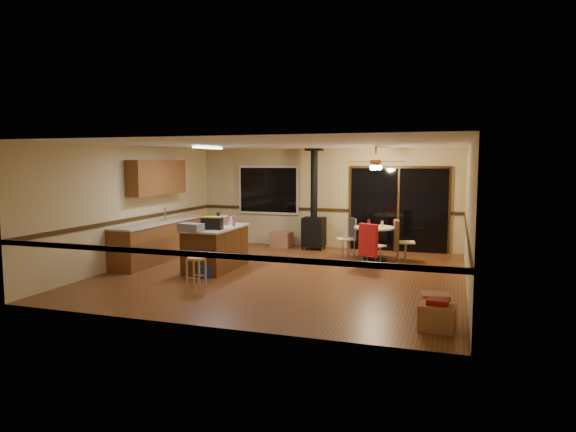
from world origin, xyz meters
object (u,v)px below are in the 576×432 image
at_px(toolbox_grey, 191,227).
at_px(blue_bucket, 205,272).
at_px(chair_left, 350,233).
at_px(chair_near, 369,240).
at_px(bar_stool, 196,273).
at_px(box_under_window, 281,240).
at_px(dining_table, 374,237).
at_px(box_corner_b, 435,304).
at_px(box_corner_a, 437,317).
at_px(kitchen_island, 216,248).
at_px(wood_stove, 314,221).
at_px(chair_right, 398,236).
at_px(toolbox_black, 212,224).

relative_size(toolbox_grey, blue_bucket, 1.77).
height_order(chair_left, chair_near, same).
relative_size(bar_stool, chair_near, 0.82).
bearing_deg(box_under_window, bar_stool, -89.65).
relative_size(dining_table, box_corner_b, 2.37).
bearing_deg(box_corner_b, blue_bucket, 165.24).
relative_size(box_under_window, box_corner_a, 1.08).
bearing_deg(toolbox_grey, dining_table, 40.44).
bearing_deg(dining_table, chair_left, 165.96).
xyz_separation_m(blue_bucket, dining_table, (2.89, 2.79, 0.42)).
xyz_separation_m(kitchen_island, toolbox_grey, (-0.18, -0.72, 0.52)).
distance_m(wood_stove, chair_left, 1.43).
height_order(dining_table, box_corner_b, dining_table).
height_order(blue_bucket, box_corner_b, box_corner_b).
height_order(blue_bucket, chair_right, chair_right).
height_order(kitchen_island, box_corner_a, kitchen_island).
xyz_separation_m(toolbox_grey, bar_stool, (0.61, -0.93, -0.69)).
height_order(wood_stove, box_under_window, wood_stove).
bearing_deg(chair_right, box_under_window, 161.26).
xyz_separation_m(toolbox_black, box_under_window, (0.30, 3.44, -0.81)).
bearing_deg(chair_right, blue_bucket, -140.52).
height_order(toolbox_grey, box_corner_a, toolbox_grey).
distance_m(bar_stool, chair_near, 3.85).
height_order(wood_stove, box_corner_b, wood_stove).
bearing_deg(toolbox_grey, kitchen_island, 75.61).
distance_m(wood_stove, chair_near, 2.58).
bearing_deg(toolbox_black, toolbox_grey, -126.35).
xyz_separation_m(toolbox_grey, chair_near, (3.22, 1.87, -0.38)).
bearing_deg(toolbox_grey, blue_bucket, -10.67).
distance_m(chair_left, box_corner_b, 4.64).
height_order(kitchen_island, chair_near, chair_near).
height_order(toolbox_grey, box_under_window, toolbox_grey).
relative_size(bar_stool, dining_table, 0.61).
bearing_deg(wood_stove, chair_near, -47.51).
bearing_deg(toolbox_grey, toolbox_black, 53.65).
distance_m(kitchen_island, wood_stove, 3.33).
bearing_deg(chair_near, toolbox_grey, -149.89).
xyz_separation_m(chair_left, box_under_window, (-2.02, 0.93, -0.39)).
bearing_deg(toolbox_grey, chair_left, 47.99).
xyz_separation_m(chair_left, chair_right, (1.13, -0.13, 0.01)).
bearing_deg(kitchen_island, dining_table, 33.67).
relative_size(dining_table, box_corner_a, 2.00).
bearing_deg(wood_stove, blue_bucket, -107.00).
height_order(bar_stool, box_corner_b, bar_stool).
bearing_deg(chair_left, bar_stool, -117.54).
distance_m(toolbox_grey, box_corner_b, 4.94).
distance_m(dining_table, chair_right, 0.52).
distance_m(blue_bucket, dining_table, 4.04).
distance_m(wood_stove, toolbox_grey, 4.06).
bearing_deg(toolbox_grey, box_corner_a, -22.18).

